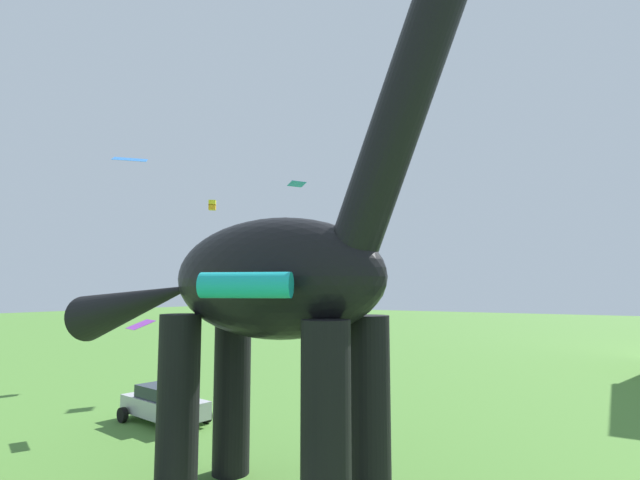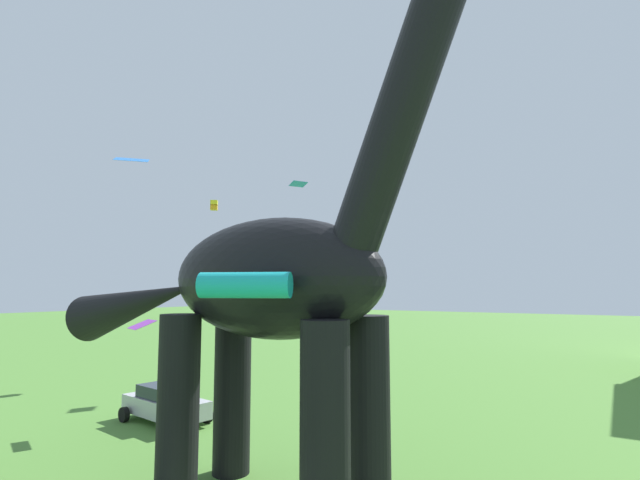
% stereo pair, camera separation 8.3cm
% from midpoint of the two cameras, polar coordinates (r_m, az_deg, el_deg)
% --- Properties ---
extents(dinosaur_sculpture, '(15.66, 3.32, 16.37)m').
position_cam_midpoint_polar(dinosaur_sculpture, '(13.35, -6.11, -4.53)').
color(dinosaur_sculpture, black).
rests_on(dinosaur_sculpture, ground_plane).
extents(parked_sedan_left, '(4.43, 2.41, 1.55)m').
position_cam_midpoint_polar(parked_sedan_left, '(22.59, -18.06, -17.92)').
color(parked_sedan_left, '#B7B7BC').
rests_on(parked_sedan_left, ground_plane).
extents(kite_mid_center, '(2.19, 2.16, 0.63)m').
position_cam_midpoint_polar(kite_mid_center, '(11.37, -8.62, -5.32)').
color(kite_mid_center, '#19B2B7').
extents(kite_trailing, '(0.69, 0.69, 0.70)m').
position_cam_midpoint_polar(kite_trailing, '(35.74, -12.72, 4.05)').
color(kite_trailing, yellow).
extents(kite_mid_right, '(1.52, 1.31, 0.36)m').
position_cam_midpoint_polar(kite_mid_right, '(22.20, -20.59, -9.36)').
color(kite_mid_right, purple).
extents(kite_mid_left, '(1.25, 1.36, 0.22)m').
position_cam_midpoint_polar(kite_mid_left, '(32.99, -2.84, 6.65)').
color(kite_mid_left, '#287AE5').
extents(kite_near_low, '(2.01, 2.04, 0.46)m').
position_cam_midpoint_polar(kite_near_low, '(27.17, -21.68, 8.88)').
color(kite_near_low, '#287AE5').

